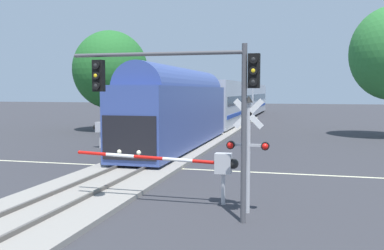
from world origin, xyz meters
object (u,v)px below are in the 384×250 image
(commuter_train, at_px, (229,101))
(traffic_signal_near_right, at_px, (190,87))
(crossing_gate_far, at_px, (111,127))
(crossing_gate_near, at_px, (204,164))
(oak_behind_train, at_px, (110,70))
(crossing_signal_mast, at_px, (248,142))

(commuter_train, relative_size, traffic_signal_near_right, 10.71)
(crossing_gate_far, relative_size, traffic_signal_near_right, 1.09)
(crossing_gate_far, bearing_deg, crossing_gate_near, -53.20)
(oak_behind_train, bearing_deg, crossing_gate_near, -58.71)
(crossing_gate_near, bearing_deg, traffic_signal_near_right, -90.26)
(crossing_gate_far, bearing_deg, crossing_signal_mast, -50.48)
(commuter_train, xyz_separation_m, crossing_signal_mast, (6.33, -35.05, -0.41))
(crossing_gate_far, relative_size, oak_behind_train, 0.66)
(commuter_train, relative_size, crossing_signal_mast, 16.68)
(crossing_gate_near, xyz_separation_m, oak_behind_train, (-14.71, 24.21, 4.54))
(crossing_signal_mast, relative_size, oak_behind_train, 0.39)
(crossing_signal_mast, xyz_separation_m, traffic_signal_near_right, (-1.65, -1.07, 1.73))
(crossing_gate_far, distance_m, traffic_signal_near_right, 17.26)
(oak_behind_train, bearing_deg, traffic_signal_near_right, -60.62)
(crossing_signal_mast, bearing_deg, crossing_gate_near, 153.04)
(traffic_signal_near_right, relative_size, oak_behind_train, 0.61)
(traffic_signal_near_right, distance_m, oak_behind_train, 30.04)
(crossing_signal_mast, height_order, traffic_signal_near_right, traffic_signal_near_right)
(crossing_gate_near, bearing_deg, commuter_train, 97.79)
(crossing_gate_near, distance_m, oak_behind_train, 28.69)
(crossing_gate_near, bearing_deg, oak_behind_train, 121.29)
(crossing_gate_near, distance_m, crossing_gate_far, 15.50)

